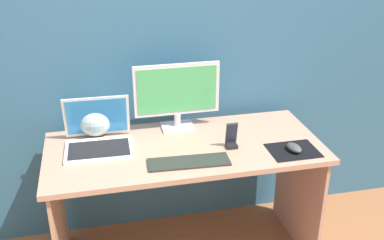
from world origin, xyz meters
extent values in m
cube|color=#336381|center=(0.00, 0.40, 1.25)|extent=(6.00, 0.04, 2.50)
cube|color=tan|center=(0.00, 0.00, 0.71)|extent=(1.44, 0.64, 0.03)
cube|color=tan|center=(-0.68, 0.00, 0.35)|extent=(0.02, 0.60, 0.70)
cube|color=tan|center=(0.68, 0.00, 0.35)|extent=(0.02, 0.60, 0.70)
cube|color=silver|center=(0.01, 0.23, 0.73)|extent=(0.18, 0.14, 0.01)
cylinder|color=silver|center=(0.01, 0.23, 0.77)|extent=(0.04, 0.04, 0.07)
cube|color=silver|center=(0.01, 0.23, 0.96)|extent=(0.48, 0.02, 0.29)
cube|color=#4CB266|center=(0.01, 0.22, 0.96)|extent=(0.44, 0.00, 0.26)
cube|color=white|center=(-0.44, 0.04, 0.73)|extent=(0.35, 0.25, 0.02)
cube|color=black|center=(-0.44, 0.03, 0.74)|extent=(0.31, 0.19, 0.00)
cube|color=white|center=(-0.43, 0.19, 0.86)|extent=(0.34, 0.06, 0.23)
cube|color=#338CD8|center=(-0.43, 0.18, 0.86)|extent=(0.32, 0.05, 0.20)
sphere|color=silver|center=(-0.45, 0.24, 0.81)|extent=(0.18, 0.18, 0.18)
cube|color=#2A2F27|center=(-0.02, -0.18, 0.73)|extent=(0.41, 0.15, 0.01)
cube|color=black|center=(0.53, -0.18, 0.73)|extent=(0.25, 0.20, 0.00)
ellipsoid|color=#434545|center=(0.53, -0.18, 0.75)|extent=(0.08, 0.11, 0.04)
cube|color=black|center=(0.23, -0.07, 0.73)|extent=(0.06, 0.05, 0.02)
cube|color=#2E4141|center=(0.23, -0.06, 0.80)|extent=(0.06, 0.03, 0.12)
cube|color=#1E2333|center=(0.23, -0.07, 0.81)|extent=(0.05, 0.02, 0.10)
camera|label=1|loc=(-0.43, -2.08, 1.85)|focal=42.86mm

